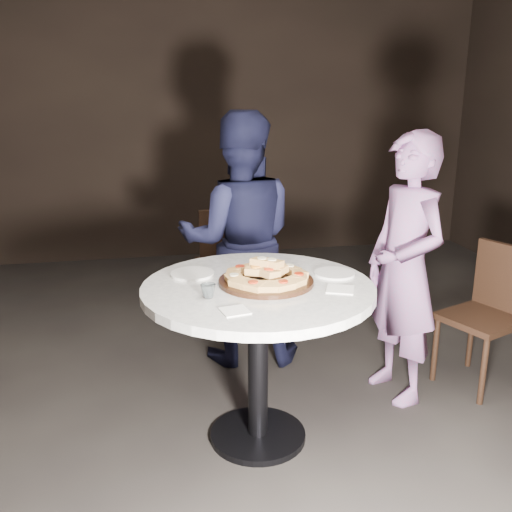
# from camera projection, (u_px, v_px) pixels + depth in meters

# --- Properties ---
(floor) EXTENTS (7.00, 7.00, 0.00)m
(floor) POSITION_uv_depth(u_px,v_px,m) (271.00, 434.00, 2.99)
(floor) COLOR black
(floor) RESTS_ON ground
(table) EXTENTS (1.22, 1.22, 0.84)m
(table) POSITION_uv_depth(u_px,v_px,m) (258.00, 315.00, 2.77)
(table) COLOR black
(table) RESTS_ON ground
(serving_board) EXTENTS (0.60, 0.60, 0.02)m
(serving_board) POSITION_uv_depth(u_px,v_px,m) (266.00, 281.00, 2.74)
(serving_board) COLOR black
(serving_board) RESTS_ON table
(focaccia_pile) EXTENTS (0.41, 0.41, 0.11)m
(focaccia_pile) POSITION_uv_depth(u_px,v_px,m) (267.00, 273.00, 2.73)
(focaccia_pile) COLOR tan
(focaccia_pile) RESTS_ON serving_board
(plate_left) EXTENTS (0.25, 0.25, 0.01)m
(plate_left) POSITION_uv_depth(u_px,v_px,m) (192.00, 274.00, 2.87)
(plate_left) COLOR white
(plate_left) RESTS_ON table
(plate_right) EXTENTS (0.26, 0.26, 0.01)m
(plate_right) POSITION_uv_depth(u_px,v_px,m) (334.00, 273.00, 2.88)
(plate_right) COLOR white
(plate_right) RESTS_ON table
(water_glass) EXTENTS (0.07, 0.07, 0.06)m
(water_glass) POSITION_uv_depth(u_px,v_px,m) (208.00, 291.00, 2.55)
(water_glass) COLOR silver
(water_glass) RESTS_ON table
(napkin_near) EXTENTS (0.13, 0.13, 0.01)m
(napkin_near) POSITION_uv_depth(u_px,v_px,m) (235.00, 311.00, 2.40)
(napkin_near) COLOR white
(napkin_near) RESTS_ON table
(napkin_far) EXTENTS (0.16, 0.16, 0.01)m
(napkin_far) POSITION_uv_depth(u_px,v_px,m) (340.00, 289.00, 2.66)
(napkin_far) COLOR white
(napkin_far) RESTS_ON table
(chair_far) EXTENTS (0.44, 0.47, 0.95)m
(chair_far) POSITION_uv_depth(u_px,v_px,m) (229.00, 260.00, 4.14)
(chair_far) COLOR black
(chair_far) RESTS_ON ground
(chair_right) EXTENTS (0.54, 0.53, 0.85)m
(chair_right) POSITION_uv_depth(u_px,v_px,m) (491.00, 306.00, 3.42)
(chair_right) COLOR black
(chair_right) RESTS_ON ground
(diner_navy) EXTENTS (0.87, 0.72, 1.63)m
(diner_navy) POSITION_uv_depth(u_px,v_px,m) (239.00, 240.00, 3.65)
(diner_navy) COLOR black
(diner_navy) RESTS_ON ground
(diner_teal) EXTENTS (0.47, 0.62, 1.54)m
(diner_teal) POSITION_uv_depth(u_px,v_px,m) (405.00, 269.00, 3.20)
(diner_teal) COLOR slate
(diner_teal) RESTS_ON ground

